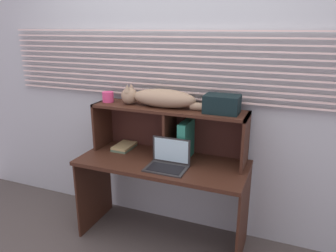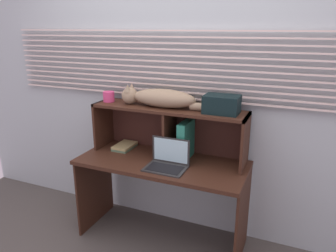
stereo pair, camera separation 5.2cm
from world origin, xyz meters
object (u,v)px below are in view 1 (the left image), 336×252
(laptop, at_px, (168,162))
(small_basket, at_px, (108,97))
(cat, at_px, (160,98))
(book_stack, at_px, (124,147))
(binder_upright, at_px, (186,140))
(storage_box, at_px, (222,104))

(laptop, xyz_separation_m, small_basket, (-0.63, 0.21, 0.40))
(cat, relative_size, small_basket, 9.02)
(book_stack, height_order, small_basket, small_basket)
(cat, xyz_separation_m, binder_upright, (0.22, 0.00, -0.32))
(binder_upright, height_order, small_basket, small_basket)
(binder_upright, xyz_separation_m, small_basket, (-0.69, 0.00, 0.29))
(book_stack, bearing_deg, cat, 0.35)
(laptop, relative_size, small_basket, 3.20)
(laptop, bearing_deg, storage_box, 32.51)
(cat, relative_size, storage_box, 3.35)
(storage_box, bearing_deg, laptop, -147.49)
(book_stack, bearing_deg, laptop, -23.41)
(cat, relative_size, binder_upright, 2.77)
(laptop, height_order, storage_box, storage_box)
(book_stack, relative_size, storage_box, 0.87)
(storage_box, bearing_deg, binder_upright, 180.00)
(binder_upright, relative_size, small_basket, 3.25)
(laptop, height_order, small_basket, small_basket)
(small_basket, bearing_deg, binder_upright, 0.00)
(laptop, relative_size, storage_box, 1.19)
(binder_upright, height_order, storage_box, storage_box)
(laptop, distance_m, small_basket, 0.77)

